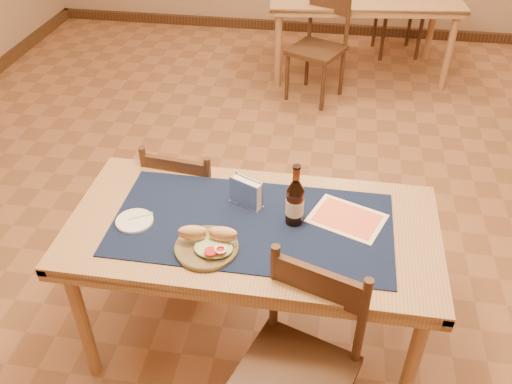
# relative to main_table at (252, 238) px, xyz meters

# --- Properties ---
(room) EXTENTS (6.04, 7.04, 2.84)m
(room) POSITION_rel_main_table_xyz_m (0.00, 0.80, 0.73)
(room) COLOR #91603F
(room) RESTS_ON ground
(main_table) EXTENTS (1.60, 0.80, 0.75)m
(main_table) POSITION_rel_main_table_xyz_m (0.00, 0.00, 0.00)
(main_table) COLOR #A6774E
(main_table) RESTS_ON ground
(placemat) EXTENTS (1.20, 0.60, 0.01)m
(placemat) POSITION_rel_main_table_xyz_m (0.00, 0.00, 0.09)
(placemat) COLOR #0E1A34
(placemat) RESTS_ON main_table
(baseboard) EXTENTS (6.00, 7.00, 0.10)m
(baseboard) POSITION_rel_main_table_xyz_m (0.00, 0.80, -0.62)
(baseboard) COLOR #402A17
(baseboard) RESTS_ON ground
(back_table) EXTENTS (1.77, 1.04, 0.75)m
(back_table) POSITION_rel_main_table_xyz_m (0.47, 3.27, 0.00)
(back_table) COLOR #A6774E
(back_table) RESTS_ON ground
(chair_main_far) EXTENTS (0.44, 0.44, 0.85)m
(chair_main_far) POSITION_rel_main_table_xyz_m (-0.42, 0.47, -0.22)
(chair_main_far) COLOR #402A17
(chair_main_far) RESTS_ON ground
(chair_main_near) EXTENTS (0.53, 0.53, 0.91)m
(chair_main_near) POSITION_rel_main_table_xyz_m (0.26, -0.49, -0.19)
(chair_main_near) COLOR #402A17
(chair_main_near) RESTS_ON ground
(chair_back_near) EXTENTS (0.55, 0.55, 0.89)m
(chair_back_near) POSITION_rel_main_table_xyz_m (0.12, 2.72, -0.20)
(chair_back_near) COLOR #402A17
(chair_back_near) RESTS_ON ground
(chair_back_far) EXTENTS (0.50, 0.50, 0.92)m
(chair_back_far) POSITION_rel_main_table_xyz_m (0.87, 3.77, -0.19)
(chair_back_far) COLOR #402A17
(chair_back_far) RESTS_ON ground
(sandwich_plate) EXTENTS (0.26, 0.26, 0.10)m
(sandwich_plate) POSITION_rel_main_table_xyz_m (-0.15, -0.19, 0.12)
(sandwich_plate) COLOR brown
(sandwich_plate) RESTS_ON placemat
(side_plate) EXTENTS (0.16, 0.16, 0.01)m
(side_plate) POSITION_rel_main_table_xyz_m (-0.50, -0.07, 0.10)
(side_plate) COLOR silver
(side_plate) RESTS_ON placemat
(fork) EXTENTS (0.10, 0.07, 0.00)m
(fork) POSITION_rel_main_table_xyz_m (-0.48, -0.04, 0.10)
(fork) COLOR #91CC6F
(fork) RESTS_ON side_plate
(beer_bottle) EXTENTS (0.08, 0.08, 0.29)m
(beer_bottle) POSITION_rel_main_table_xyz_m (0.18, 0.04, 0.20)
(beer_bottle) COLOR #441E0C
(beer_bottle) RESTS_ON placemat
(napkin_holder) EXTENTS (0.16, 0.12, 0.14)m
(napkin_holder) POSITION_rel_main_table_xyz_m (-0.05, 0.13, 0.15)
(napkin_holder) COLOR silver
(napkin_holder) RESTS_ON placemat
(menu_card) EXTENTS (0.37, 0.32, 0.01)m
(menu_card) POSITION_rel_main_table_xyz_m (0.40, 0.09, 0.09)
(menu_card) COLOR #FBE0BE
(menu_card) RESTS_ON placemat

